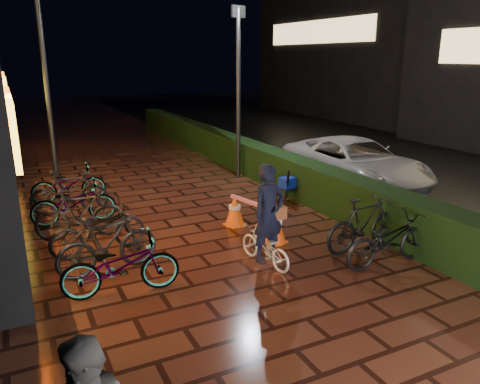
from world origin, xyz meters
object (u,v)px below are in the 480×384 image
van (354,163)px  cart_assembly (287,184)px  cyclist (267,229)px  traffic_barrier (254,218)px

van → cart_assembly: van is taller
van → cyclist: cyclist is taller
van → cart_assembly: (-2.57, -0.49, -0.21)m
traffic_barrier → cart_assembly: cart_assembly is taller
cyclist → traffic_barrier: bearing=69.8°
cyclist → cart_assembly: bearing=52.7°
cyclist → van: bearing=36.0°
cyclist → traffic_barrier: size_ratio=1.09×
cart_assembly → traffic_barrier: bearing=-138.6°
van → traffic_barrier: bearing=-155.7°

